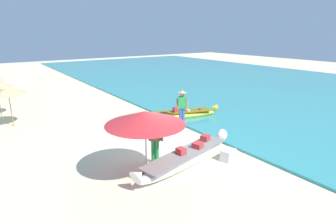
# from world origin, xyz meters

# --- Properties ---
(ground_plane) EXTENTS (80.00, 80.00, 0.00)m
(ground_plane) POSITION_xyz_m (0.00, 0.00, 0.00)
(ground_plane) COLOR beige
(sea) EXTENTS (24.00, 56.00, 0.10)m
(sea) POSITION_xyz_m (14.55, 8.00, 0.05)
(sea) COLOR teal
(sea) RESTS_ON ground
(boat_white_foreground) EXTENTS (4.76, 1.79, 0.75)m
(boat_white_foreground) POSITION_xyz_m (0.18, -1.01, 0.26)
(boat_white_foreground) COLOR white
(boat_white_foreground) RESTS_ON ground
(boat_yellow_midground) EXTENTS (4.46, 1.90, 0.71)m
(boat_yellow_midground) POSITION_xyz_m (3.02, 3.25, 0.24)
(boat_yellow_midground) COLOR yellow
(boat_yellow_midground) RESTS_ON ground
(person_vendor_hatted) EXTENTS (0.56, 0.48, 1.76)m
(person_vendor_hatted) POSITION_xyz_m (2.59, 2.37, 1.02)
(person_vendor_hatted) COLOR #3D5BA8
(person_vendor_hatted) RESTS_ON ground
(person_tourist_customer) EXTENTS (0.51, 0.55, 1.67)m
(person_tourist_customer) POSITION_xyz_m (-0.65, -0.32, 0.94)
(person_tourist_customer) COLOR green
(person_tourist_customer) RESTS_ON ground
(patio_umbrella_large) EXTENTS (2.44, 2.44, 2.14)m
(patio_umbrella_large) POSITION_xyz_m (-1.36, -0.93, 1.93)
(patio_umbrella_large) COLOR #B7B7BC
(patio_umbrella_large) RESTS_ON ground
(parasol_row_0) EXTENTS (1.60, 1.60, 1.91)m
(parasol_row_0) POSITION_xyz_m (-4.23, 6.93, 1.75)
(parasol_row_0) COLOR #8E6B47
(parasol_row_0) RESTS_ON ground
(cooler_box) EXTENTS (0.60, 0.47, 0.39)m
(cooler_box) POSITION_xyz_m (1.61, -1.61, 0.19)
(cooler_box) COLOR silver
(cooler_box) RESTS_ON ground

